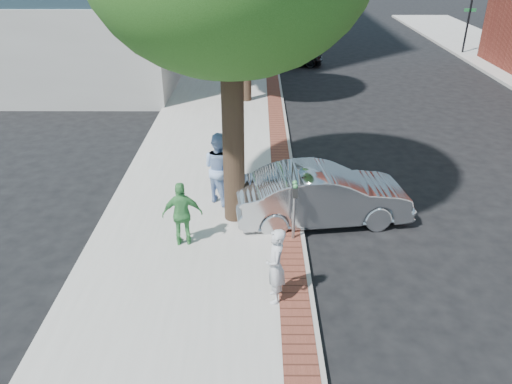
{
  "coord_description": "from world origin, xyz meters",
  "views": [
    {
      "loc": [
        -0.03,
        -9.07,
        6.52
      ],
      "look_at": [
        -0.06,
        1.24,
        1.2
      ],
      "focal_mm": 35.0,
      "sensor_mm": 36.0,
      "label": 1
    }
  ],
  "objects_px": {
    "person_gray": "(276,266)",
    "person_green": "(182,214)",
    "sedan_silver": "(322,195)",
    "parking_meter": "(295,199)",
    "bg_car": "(287,53)",
    "person_officer": "(220,168)"
  },
  "relations": [
    {
      "from": "parking_meter",
      "to": "sedan_silver",
      "type": "distance_m",
      "value": 1.44
    },
    {
      "from": "parking_meter",
      "to": "sedan_silver",
      "type": "relative_size",
      "value": 0.34
    },
    {
      "from": "person_officer",
      "to": "bg_car",
      "type": "height_order",
      "value": "person_officer"
    },
    {
      "from": "person_gray",
      "to": "bg_car",
      "type": "distance_m",
      "value": 20.56
    },
    {
      "from": "person_officer",
      "to": "person_green",
      "type": "distance_m",
      "value": 2.22
    },
    {
      "from": "person_officer",
      "to": "sedan_silver",
      "type": "relative_size",
      "value": 0.44
    },
    {
      "from": "bg_car",
      "to": "person_gray",
      "type": "bearing_deg",
      "value": 179.73
    },
    {
      "from": "person_gray",
      "to": "sedan_silver",
      "type": "xyz_separation_m",
      "value": [
        1.28,
        3.32,
        -0.21
      ]
    },
    {
      "from": "parking_meter",
      "to": "person_green",
      "type": "distance_m",
      "value": 2.56
    },
    {
      "from": "sedan_silver",
      "to": "parking_meter",
      "type": "bearing_deg",
      "value": 136.96
    },
    {
      "from": "sedan_silver",
      "to": "bg_car",
      "type": "relative_size",
      "value": 1.11
    },
    {
      "from": "person_green",
      "to": "sedan_silver",
      "type": "relative_size",
      "value": 0.35
    },
    {
      "from": "parking_meter",
      "to": "bg_car",
      "type": "distance_m",
      "value": 18.34
    },
    {
      "from": "parking_meter",
      "to": "bg_car",
      "type": "relative_size",
      "value": 0.37
    },
    {
      "from": "parking_meter",
      "to": "bg_car",
      "type": "height_order",
      "value": "parking_meter"
    },
    {
      "from": "person_green",
      "to": "bg_car",
      "type": "relative_size",
      "value": 0.39
    },
    {
      "from": "person_gray",
      "to": "person_green",
      "type": "bearing_deg",
      "value": -135.77
    },
    {
      "from": "parking_meter",
      "to": "person_gray",
      "type": "bearing_deg",
      "value": -102.6
    },
    {
      "from": "parking_meter",
      "to": "person_officer",
      "type": "xyz_separation_m",
      "value": [
        -1.83,
        1.88,
        -0.09
      ]
    },
    {
      "from": "person_green",
      "to": "bg_car",
      "type": "distance_m",
      "value": 18.83
    },
    {
      "from": "parking_meter",
      "to": "person_officer",
      "type": "relative_size",
      "value": 0.76
    },
    {
      "from": "person_officer",
      "to": "person_gray",
      "type": "bearing_deg",
      "value": 152.19
    }
  ]
}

